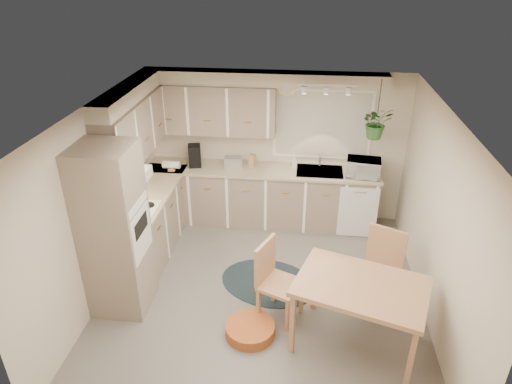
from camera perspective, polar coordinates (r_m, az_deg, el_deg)
floor at (r=6.03m, az=0.73°, el=-12.48°), size 4.20×4.20×0.00m
ceiling at (r=4.86m, az=0.90°, el=9.82°), size 4.20×4.20×0.00m
wall_back at (r=7.23m, az=2.50°, el=5.72°), size 4.00×0.04×2.40m
wall_front at (r=3.69m, az=-2.67°, el=-18.92°), size 4.00×0.04×2.40m
wall_left at (r=5.86m, az=-19.04°, el=-1.30°), size 0.04×4.20×2.40m
wall_right at (r=5.55m, az=21.88°, el=-3.53°), size 0.04×4.20×2.40m
base_cab_left at (r=6.81m, az=-12.87°, el=-3.50°), size 0.60×1.85×0.90m
base_cab_back at (r=7.29m, az=0.64°, el=-0.56°), size 3.60×0.60×0.90m
counter_left at (r=6.58m, az=-13.21°, el=0.01°), size 0.64×1.89×0.04m
counter_back at (r=7.08m, az=0.65°, el=2.77°), size 3.64×0.64×0.04m
oven_stack at (r=5.51m, az=-17.28°, el=-4.73°), size 0.65×0.65×2.10m
wall_oven_face at (r=5.40m, az=-14.14°, el=-5.01°), size 0.02×0.56×0.58m
upper_cab_left at (r=6.39m, az=-14.87°, el=7.82°), size 0.35×2.00×0.75m
upper_cab_back at (r=7.00m, az=-5.83°, el=10.28°), size 2.00×0.35×0.75m
soffit_left at (r=6.26m, az=-15.61°, el=11.91°), size 0.30×2.00×0.20m
soffit_back at (r=6.78m, az=0.85°, el=14.01°), size 3.60×0.30×0.20m
cooktop at (r=6.10m, az=-14.83°, el=-2.25°), size 0.52×0.58×0.02m
range_hood at (r=5.90m, az=-15.53°, el=1.61°), size 0.40×0.60×0.14m
window_blinds at (r=7.06m, az=8.28°, el=8.36°), size 1.40×0.02×1.00m
window_frame at (r=7.07m, az=8.28°, el=8.39°), size 1.50×0.02×1.10m
sink at (r=7.07m, az=7.94°, el=2.28°), size 0.70×0.48×0.10m
dishwasher_front at (r=7.05m, az=12.59°, el=-2.55°), size 0.58×0.02×0.83m
track_light_bar at (r=6.35m, az=8.80°, el=13.07°), size 0.80×0.04×0.04m
wall_clock at (r=6.90m, az=3.92°, el=13.16°), size 0.30×0.03×0.30m
dining_table at (r=5.21m, az=12.59°, el=-14.82°), size 1.54×1.26×0.84m
chair_left at (r=5.40m, az=3.12°, el=-11.26°), size 0.61×0.61×0.99m
chair_back at (r=5.69m, az=14.99°, el=-9.79°), size 0.64×0.64×1.03m
braided_rug at (r=6.19m, az=1.58°, el=-11.21°), size 1.53×1.31×0.01m
pet_bed at (r=5.45m, az=-0.73°, el=-16.82°), size 0.67×0.67×0.13m
microwave at (r=6.94m, az=13.29°, el=3.19°), size 0.52×0.32×0.33m
soap_bottle at (r=7.17m, az=4.77°, el=3.52°), size 0.11×0.18×0.08m
hanging_plant at (r=6.74m, az=14.78°, el=7.98°), size 0.52×0.55×0.36m
coffee_maker at (r=7.18m, az=-7.67°, el=4.54°), size 0.24×0.27×0.34m
toaster at (r=7.12m, az=-2.87°, el=3.78°), size 0.29×0.18×0.16m
knife_block at (r=7.09m, az=-0.47°, el=3.92°), size 0.11×0.11×0.20m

